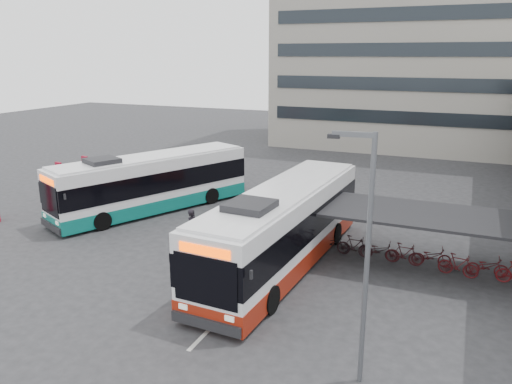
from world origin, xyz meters
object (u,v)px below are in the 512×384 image
at_px(lamp_post, 364,247).
at_px(bus_main, 283,228).
at_px(bus_teal, 152,183).
at_px(pedestrian, 193,228).

bearing_deg(lamp_post, bus_main, 119.44).
height_order(bus_teal, pedestrian, bus_teal).
height_order(bus_main, pedestrian, bus_main).
bearing_deg(lamp_post, pedestrian, 137.47).
xyz_separation_m(bus_teal, lamp_post, (14.97, -11.50, 2.47)).
distance_m(bus_teal, lamp_post, 19.04).
relative_size(bus_main, pedestrian, 6.78).
xyz_separation_m(pedestrian, lamp_post, (9.69, -7.23, 3.20)).
xyz_separation_m(bus_main, lamp_post, (4.86, -6.87, 2.38)).
bearing_deg(bus_main, pedestrian, 178.75).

